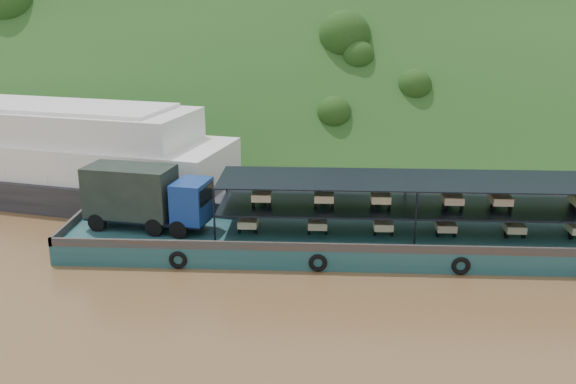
{
  "coord_description": "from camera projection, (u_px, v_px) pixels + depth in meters",
  "views": [
    {
      "loc": [
        0.03,
        -35.41,
        15.06
      ],
      "look_at": [
        -2.0,
        3.0,
        3.2
      ],
      "focal_mm": 40.0,
      "sensor_mm": 36.0,
      "label": 1
    }
  ],
  "objects": [
    {
      "name": "ground",
      "position": [
        319.0,
        258.0,
        38.23
      ],
      "size": [
        160.0,
        160.0,
        0.0
      ],
      "primitive_type": "plane",
      "color": "brown",
      "rests_on": "ground"
    },
    {
      "name": "hillside",
      "position": [
        321.0,
        134.0,
        72.58
      ],
      "size": [
        140.0,
        39.6,
        39.6
      ],
      "primitive_type": "cube",
      "rotation": [
        0.79,
        0.0,
        0.0
      ],
      "color": "#183D16",
      "rests_on": "ground"
    },
    {
      "name": "cargo_barge",
      "position": [
        324.0,
        229.0,
        39.34
      ],
      "size": [
        35.0,
        7.18,
        5.09
      ],
      "color": "#144147",
      "rests_on": "ground"
    },
    {
      "name": "passenger_ferry",
      "position": [
        39.0,
        156.0,
        49.66
      ],
      "size": [
        36.75,
        16.79,
        7.22
      ],
      "rotation": [
        0.0,
        0.0,
        -0.23
      ],
      "color": "black",
      "rests_on": "ground"
    }
  ]
}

